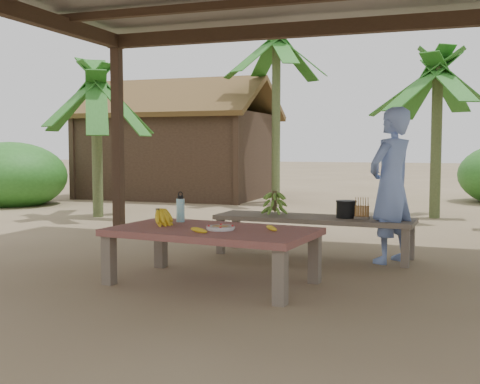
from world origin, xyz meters
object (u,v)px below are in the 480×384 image
(plate, at_px, (221,228))
(cooking_pot, at_px, (346,210))
(bench, at_px, (313,221))
(work_table, at_px, (212,236))
(woman, at_px, (391,185))
(ripe_banana_bunch, at_px, (158,216))
(water_flask, at_px, (180,209))

(plate, xyz_separation_m, cooking_pot, (0.82, 1.67, 0.02))
(bench, relative_size, plate, 8.81)
(work_table, height_order, cooking_pot, cooking_pot)
(cooking_pot, height_order, woman, woman)
(bench, height_order, ripe_banana_bunch, ripe_banana_bunch)
(work_table, relative_size, plate, 7.49)
(water_flask, bearing_deg, cooking_pot, 42.36)
(woman, bearing_deg, work_table, -10.75)
(ripe_banana_bunch, bearing_deg, work_table, -5.08)
(ripe_banana_bunch, relative_size, water_flask, 0.95)
(plate, bearing_deg, water_flask, 145.33)
(bench, bearing_deg, work_table, -106.35)
(plate, xyz_separation_m, water_flask, (-0.57, 0.40, 0.11))
(bench, relative_size, ripe_banana_bunch, 7.96)
(ripe_banana_bunch, xyz_separation_m, water_flask, (0.10, 0.28, 0.04))
(ripe_banana_bunch, xyz_separation_m, cooking_pot, (1.50, 1.56, -0.04))
(plate, bearing_deg, ripe_banana_bunch, 170.65)
(water_flask, distance_m, woman, 2.24)
(work_table, relative_size, cooking_pot, 8.83)
(cooking_pot, bearing_deg, plate, -116.30)
(bench, distance_m, woman, 0.95)
(water_flask, bearing_deg, ripe_banana_bunch, -109.41)
(ripe_banana_bunch, bearing_deg, cooking_pot, 46.15)
(woman, bearing_deg, bench, -62.93)
(plate, bearing_deg, woman, 50.78)
(plate, xyz_separation_m, woman, (1.30, 1.60, 0.30))
(plate, bearing_deg, cooking_pot, 63.70)
(ripe_banana_bunch, bearing_deg, woman, 36.96)
(ripe_banana_bunch, xyz_separation_m, plate, (0.67, -0.11, -0.07))
(water_flask, xyz_separation_m, woman, (1.87, 1.20, 0.20))
(water_flask, xyz_separation_m, cooking_pot, (1.40, 1.27, -0.08))
(woman, bearing_deg, water_flask, -25.61)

